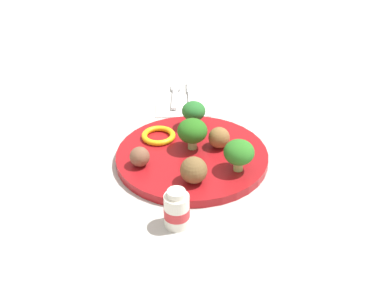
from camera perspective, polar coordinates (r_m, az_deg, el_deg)
name	(u,v)px	position (r m, az deg, el deg)	size (l,w,h in m)	color
ground_plane	(192,160)	(0.95, 0.00, -1.83)	(4.00, 4.00, 0.00)	#B2B2AD
plate	(192,157)	(0.95, 0.00, -1.43)	(0.28, 0.28, 0.02)	maroon
broccoli_floret_mid_left	(191,131)	(0.94, -0.09, 1.43)	(0.06, 0.06, 0.06)	#96C070
broccoli_floret_front_right	(239,153)	(0.88, 5.24, -0.97)	(0.05, 0.05, 0.06)	#A0C768
broccoli_floret_far_rim	(195,112)	(1.01, 0.32, 3.62)	(0.05, 0.05, 0.05)	#A7BF80
meatball_mid_left	(140,157)	(0.91, -5.84, -1.41)	(0.04, 0.04, 0.04)	brown
meatball_back_right	(194,170)	(0.86, 0.19, -2.92)	(0.05, 0.05, 0.05)	brown
meatball_near_rim	(219,138)	(0.95, 3.03, 0.71)	(0.04, 0.04, 0.04)	brown
pepper_ring_mid_right	(158,136)	(0.99, -3.75, 0.94)	(0.07, 0.07, 0.01)	yellow
napkin	(183,98)	(1.16, -1.01, 5.12)	(0.17, 0.12, 0.01)	white
fork	(175,95)	(1.17, -1.89, 5.49)	(0.12, 0.02, 0.01)	silver
knife	(191,95)	(1.17, -0.12, 5.51)	(0.15, 0.02, 0.01)	silver
yogurt_bottle	(177,210)	(0.79, -1.71, -7.31)	(0.04, 0.04, 0.07)	white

